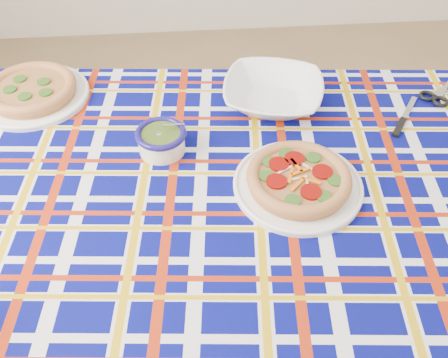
{
  "coord_description": "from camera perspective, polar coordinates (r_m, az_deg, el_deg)",
  "views": [
    {
      "loc": [
        -0.5,
        -1.15,
        1.7
      ],
      "look_at": [
        -0.43,
        -0.27,
        0.82
      ],
      "focal_mm": 40.0,
      "sensor_mm": 36.0,
      "label": 1
    }
  ],
  "objects": [
    {
      "name": "second_focaccia_plate",
      "position": [
        1.64,
        -21.12,
        9.53
      ],
      "size": [
        0.38,
        0.38,
        0.06
      ],
      "primitive_type": null,
      "rotation": [
        0.0,
        0.0,
        -0.12
      ],
      "color": "#A36939",
      "rests_on": "tablecloth"
    },
    {
      "name": "floor",
      "position": [
        2.11,
        11.23,
        -9.85
      ],
      "size": [
        4.0,
        4.0,
        0.0
      ],
      "primitive_type": "plane",
      "color": "olive",
      "rests_on": "ground"
    },
    {
      "name": "main_focaccia_plate",
      "position": [
        1.25,
        8.54,
        0.07
      ],
      "size": [
        0.34,
        0.34,
        0.06
      ],
      "primitive_type": null,
      "rotation": [
        0.0,
        0.0,
        0.01
      ],
      "color": "#A36939",
      "rests_on": "tablecloth"
    },
    {
      "name": "serving_bowl",
      "position": [
        1.51,
        5.62,
        9.7
      ],
      "size": [
        0.36,
        0.36,
        0.07
      ],
      "primitive_type": "imported",
      "rotation": [
        0.0,
        0.0,
        -0.25
      ],
      "color": "white",
      "rests_on": "tablecloth"
    },
    {
      "name": "pesto_bowl",
      "position": [
        1.34,
        -7.18,
        4.59
      ],
      "size": [
        0.16,
        0.16,
        0.08
      ],
      "primitive_type": null,
      "rotation": [
        0.0,
        0.0,
        -0.17
      ],
      "color": "#293E11",
      "rests_on": "tablecloth"
    },
    {
      "name": "tablecloth",
      "position": [
        1.3,
        0.62,
        -2.54
      ],
      "size": [
        1.81,
        1.24,
        0.11
      ],
      "primitive_type": null,
      "rotation": [
        0.0,
        0.0,
        -0.09
      ],
      "color": "#050861",
      "rests_on": "dining_table"
    },
    {
      "name": "kitchen_scissors",
      "position": [
        1.72,
        24.01,
        9.56
      ],
      "size": [
        0.22,
        0.21,
        0.02
      ],
      "primitive_type": null,
      "rotation": [
        0.0,
        0.0,
        0.74
      ],
      "color": "silver",
      "rests_on": "tablecloth"
    },
    {
      "name": "table_knife",
      "position": [
        1.59,
        20.36,
        7.54
      ],
      "size": [
        0.15,
        0.2,
        0.01
      ],
      "primitive_type": null,
      "rotation": [
        0.0,
        0.0,
        0.96
      ],
      "color": "silver",
      "rests_on": "tablecloth"
    },
    {
      "name": "dining_table",
      "position": [
        1.32,
        0.61,
        -3.3
      ],
      "size": [
        1.77,
        1.2,
        0.79
      ],
      "rotation": [
        0.0,
        0.0,
        -0.09
      ],
      "color": "brown",
      "rests_on": "floor"
    }
  ]
}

